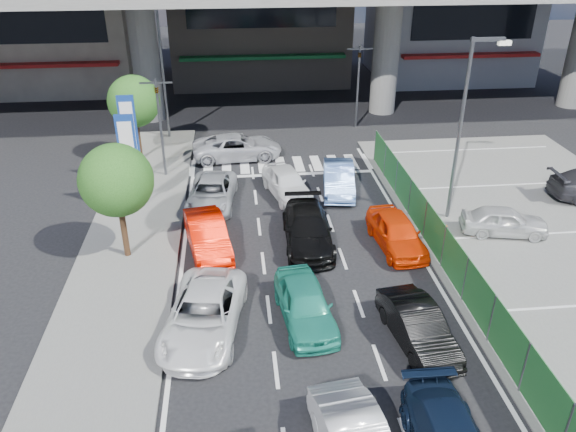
{
  "coord_description": "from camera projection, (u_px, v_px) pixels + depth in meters",
  "views": [
    {
      "loc": [
        -2.54,
        -15.79,
        12.06
      ],
      "look_at": [
        -0.54,
        3.77,
        1.65
      ],
      "focal_mm": 35.0,
      "sensor_mm": 36.0,
      "label": 1
    }
  ],
  "objects": [
    {
      "name": "ground",
      "position": [
        314.0,
        306.0,
        19.75
      ],
      "size": [
        120.0,
        120.0,
        0.0
      ],
      "primitive_type": "plane",
      "color": "black",
      "rests_on": "ground"
    },
    {
      "name": "sidewalk_left",
      "position": [
        128.0,
        256.0,
        22.61
      ],
      "size": [
        4.0,
        30.0,
        0.12
      ],
      "primitive_type": "cube",
      "color": "#60605D",
      "rests_on": "ground"
    },
    {
      "name": "fence_run",
      "position": [
        453.0,
        261.0,
        20.69
      ],
      "size": [
        0.16,
        22.0,
        1.8
      ],
      "primitive_type": null,
      "color": "#21622B",
      "rests_on": "ground"
    },
    {
      "name": "building_west",
      "position": [
        52.0,
        1.0,
        43.38
      ],
      "size": [
        12.0,
        10.9,
        13.0
      ],
      "color": "gray",
      "rests_on": "ground"
    },
    {
      "name": "building_east",
      "position": [
        451.0,
        2.0,
        46.5
      ],
      "size": [
        12.0,
        10.9,
        12.0
      ],
      "color": "gray",
      "rests_on": "ground"
    },
    {
      "name": "traffic_light_left",
      "position": [
        158.0,
        104.0,
        27.9
      ],
      "size": [
        1.6,
        1.24,
        5.2
      ],
      "color": "#595B60",
      "rests_on": "ground"
    },
    {
      "name": "traffic_light_right",
      "position": [
        359.0,
        66.0,
        35.11
      ],
      "size": [
        1.6,
        1.24,
        5.2
      ],
      "color": "#595B60",
      "rests_on": "ground"
    },
    {
      "name": "street_lamp_right",
      "position": [
        466.0,
        117.0,
        23.44
      ],
      "size": [
        1.65,
        0.22,
        8.0
      ],
      "color": "#595B60",
      "rests_on": "ground"
    },
    {
      "name": "street_lamp_left",
      "position": [
        165.0,
        61.0,
        32.78
      ],
      "size": [
        1.65,
        0.22,
        8.0
      ],
      "color": "#595B60",
      "rests_on": "ground"
    },
    {
      "name": "signboard_near",
      "position": [
        128.0,
        150.0,
        24.7
      ],
      "size": [
        0.8,
        0.14,
        4.7
      ],
      "color": "#595B60",
      "rests_on": "ground"
    },
    {
      "name": "signboard_far",
      "position": [
        129.0,
        128.0,
        27.3
      ],
      "size": [
        0.8,
        0.14,
        4.7
      ],
      "color": "#595B60",
      "rests_on": "ground"
    },
    {
      "name": "tree_near",
      "position": [
        116.0,
        181.0,
        21.05
      ],
      "size": [
        2.8,
        2.8,
        4.8
      ],
      "color": "#382314",
      "rests_on": "ground"
    },
    {
      "name": "tree_far",
      "position": [
        134.0,
        101.0,
        30.21
      ],
      "size": [
        2.8,
        2.8,
        4.8
      ],
      "color": "#382314",
      "rests_on": "ground"
    },
    {
      "name": "sedan_white_mid_left",
      "position": [
        204.0,
        314.0,
        18.24
      ],
      "size": [
        3.1,
        5.28,
        1.38
      ],
      "primitive_type": "imported",
      "rotation": [
        0.0,
        0.0,
        -0.17
      ],
      "color": "white",
      "rests_on": "ground"
    },
    {
      "name": "taxi_teal_mid",
      "position": [
        305.0,
        304.0,
        18.74
      ],
      "size": [
        2.03,
        4.2,
        1.38
      ],
      "primitive_type": "imported",
      "rotation": [
        0.0,
        0.0,
        0.1
      ],
      "color": "teal",
      "rests_on": "ground"
    },
    {
      "name": "hatch_black_mid_right",
      "position": [
        418.0,
        327.0,
        17.77
      ],
      "size": [
        1.89,
        4.05,
        1.29
      ],
      "primitive_type": "imported",
      "rotation": [
        0.0,
        0.0,
        0.14
      ],
      "color": "black",
      "rests_on": "ground"
    },
    {
      "name": "taxi_orange_left",
      "position": [
        207.0,
        235.0,
        22.85
      ],
      "size": [
        2.22,
        4.39,
        1.38
      ],
      "primitive_type": "imported",
      "rotation": [
        0.0,
        0.0,
        0.19
      ],
      "color": "#EE1400",
      "rests_on": "ground"
    },
    {
      "name": "sedan_black_mid",
      "position": [
        308.0,
        229.0,
        23.25
      ],
      "size": [
        2.09,
        4.82,
        1.38
      ],
      "primitive_type": "imported",
      "rotation": [
        0.0,
        0.0,
        -0.03
      ],
      "color": "black",
      "rests_on": "ground"
    },
    {
      "name": "taxi_orange_right",
      "position": [
        397.0,
        232.0,
        23.04
      ],
      "size": [
        1.97,
        4.18,
        1.38
      ],
      "primitive_type": "imported",
      "rotation": [
        0.0,
        0.0,
        0.09
      ],
      "color": "#F43705",
      "rests_on": "ground"
    },
    {
      "name": "wagon_silver_front_left",
      "position": [
        212.0,
        193.0,
        26.46
      ],
      "size": [
        2.59,
        4.74,
        1.26
      ],
      "primitive_type": "imported",
      "rotation": [
        0.0,
        0.0,
        -0.11
      ],
      "color": "#B0B3B7",
      "rests_on": "ground"
    },
    {
      "name": "sedan_white_front_mid",
      "position": [
        287.0,
        183.0,
        27.38
      ],
      "size": [
        2.54,
        4.32,
        1.38
      ],
      "primitive_type": "imported",
      "rotation": [
        0.0,
        0.0,
        0.24
      ],
      "color": "white",
      "rests_on": "ground"
    },
    {
      "name": "kei_truck_front_right",
      "position": [
        339.0,
        179.0,
        27.81
      ],
      "size": [
        2.04,
        4.35,
        1.38
      ],
      "primitive_type": "imported",
      "rotation": [
        0.0,
        0.0,
        -0.14
      ],
      "color": "#6B98E6",
      "rests_on": "ground"
    },
    {
      "name": "crossing_wagon_silver",
      "position": [
        237.0,
        147.0,
        31.67
      ],
      "size": [
        5.17,
        2.7,
        1.39
      ],
      "primitive_type": "imported",
      "rotation": [
        0.0,
        0.0,
        1.65
      ],
      "color": "#B5B6BD",
      "rests_on": "ground"
    },
    {
      "name": "parked_sedan_white",
      "position": [
        504.0,
        221.0,
        23.94
      ],
      "size": [
        3.84,
        2.19,
        1.23
      ],
      "primitive_type": "imported",
      "rotation": [
        0.0,
        0.0,
        1.36
      ],
      "color": "silver",
      "rests_on": "parking_lot"
    },
    {
      "name": "traffic_cone",
      "position": [
        446.0,
        231.0,
        23.77
      ],
      "size": [
        0.39,
        0.39,
        0.63
      ],
      "primitive_type": "cone",
      "rotation": [
        0.0,
        0.0,
        0.22
      ],
      "color": "#FD620E",
      "rests_on": "parking_lot"
    }
  ]
}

